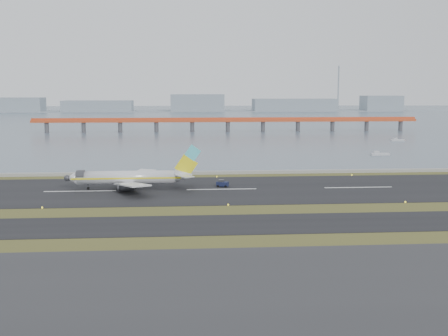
{
  "coord_description": "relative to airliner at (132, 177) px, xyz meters",
  "views": [
    {
      "loc": [
        -11.34,
        -127.8,
        28.46
      ],
      "look_at": [
        0.06,
        22.0,
        7.37
      ],
      "focal_mm": 45.0,
      "sensor_mm": 36.0,
      "label": 1
    }
  ],
  "objects": [
    {
      "name": "pushback_tug",
      "position": [
        26.05,
        1.71,
        -2.41
      ],
      "size": [
        3.83,
        2.93,
        2.17
      ],
      "rotation": [
        0.0,
        0.0,
        -0.34
      ],
      "color": "#141A38",
      "rests_on": "ground"
    },
    {
      "name": "apron_strip",
      "position": [
        25.57,
        -87.42,
        -3.41
      ],
      "size": [
        1000.0,
        50.0,
        0.1
      ],
      "primitive_type": "cube",
      "color": "#2D2D30",
      "rests_on": "ground"
    },
    {
      "name": "workboat_far",
      "position": [
        133.73,
        141.79,
        -2.88
      ],
      "size": [
        7.58,
        2.72,
        1.82
      ],
      "rotation": [
        0.0,
        0.0,
        -0.05
      ],
      "color": "silver",
      "rests_on": "ground"
    },
    {
      "name": "ground",
      "position": [
        25.57,
        -32.42,
        -3.46
      ],
      "size": [
        1000.0,
        1000.0,
        0.0
      ],
      "primitive_type": "plane",
      "color": "#3A4819",
      "rests_on": "ground"
    },
    {
      "name": "far_shoreline",
      "position": [
        39.19,
        587.58,
        2.61
      ],
      "size": [
        1400.0,
        80.0,
        60.5
      ],
      "color": "#86939E",
      "rests_on": "ground"
    },
    {
      "name": "airliner",
      "position": [
        0.0,
        0.0,
        0.0
      ],
      "size": [
        38.52,
        32.89,
        12.8
      ],
      "color": "silver",
      "rests_on": "ground"
    },
    {
      "name": "runway_strip",
      "position": [
        25.57,
        -2.42,
        -3.41
      ],
      "size": [
        1000.0,
        45.0,
        0.1
      ],
      "primitive_type": "cube",
      "color": "black",
      "rests_on": "ground"
    },
    {
      "name": "workboat_near",
      "position": [
        100.12,
        76.32,
        -2.85
      ],
      "size": [
        7.96,
        2.54,
        1.93
      ],
      "rotation": [
        0.0,
        0.0,
        -0.01
      ],
      "color": "silver",
      "rests_on": "ground"
    },
    {
      "name": "bay_water",
      "position": [
        25.57,
        427.58,
        -3.46
      ],
      "size": [
        1400.0,
        800.0,
        1.3
      ],
      "primitive_type": "cube",
      "color": "#4D5F6E",
      "rests_on": "ground"
    },
    {
      "name": "taxiway_strip",
      "position": [
        25.57,
        -44.42,
        -3.41
      ],
      "size": [
        1000.0,
        18.0,
        0.1
      ],
      "primitive_type": "cube",
      "color": "black",
      "rests_on": "ground"
    },
    {
      "name": "red_pier",
      "position": [
        45.57,
        217.58,
        3.82
      ],
      "size": [
        260.0,
        5.0,
        10.2
      ],
      "color": "#C74822",
      "rests_on": "ground"
    },
    {
      "name": "seawall",
      "position": [
        25.57,
        27.58,
        -2.96
      ],
      "size": [
        1000.0,
        2.5,
        1.0
      ],
      "primitive_type": "cube",
      "color": "gray",
      "rests_on": "ground"
    }
  ]
}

